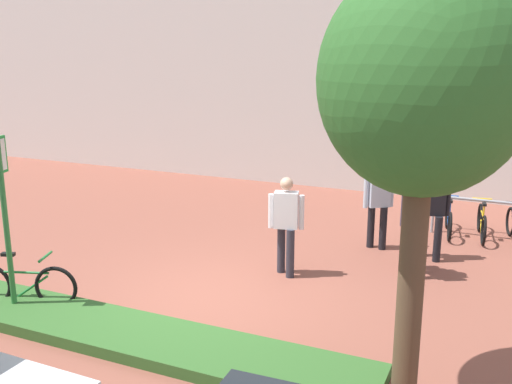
# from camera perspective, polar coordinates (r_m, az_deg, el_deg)

# --- Properties ---
(ground_plane) EXTENTS (60.00, 60.00, 0.00)m
(ground_plane) POSITION_cam_1_polar(r_m,az_deg,el_deg) (9.21, -4.78, -10.50)
(ground_plane) COLOR brown
(building_facade) EXTENTS (28.00, 1.20, 10.00)m
(building_facade) POSITION_cam_1_polar(r_m,az_deg,el_deg) (16.46, 10.03, 17.88)
(building_facade) COLOR silver
(building_facade) RESTS_ON ground
(planter_strip) EXTENTS (7.00, 1.10, 0.16)m
(planter_strip) POSITION_cam_1_polar(r_m,az_deg,el_deg) (8.23, -12.99, -13.34)
(planter_strip) COLOR #336028
(planter_strip) RESTS_ON ground
(tree_sidewalk) EXTENTS (2.11, 2.11, 4.67)m
(tree_sidewalk) POSITION_cam_1_polar(r_m,az_deg,el_deg) (5.97, 16.21, 10.18)
(tree_sidewalk) COLOR brown
(tree_sidewalk) RESTS_ON ground
(parking_sign_post) EXTENTS (0.13, 0.35, 2.64)m
(parking_sign_post) POSITION_cam_1_polar(r_m,az_deg,el_deg) (8.92, -23.53, -0.78)
(parking_sign_post) COLOR #2D7238
(parking_sign_post) RESTS_ON ground
(bike_at_sign) EXTENTS (1.61, 0.63, 0.86)m
(bike_at_sign) POSITION_cam_1_polar(r_m,az_deg,el_deg) (9.50, -21.86, -8.45)
(bike_at_sign) COLOR black
(bike_at_sign) RESTS_ON ground
(bike_rack_cluster) EXTENTS (2.66, 1.58, 0.83)m
(bike_rack_cluster) POSITION_cam_1_polar(r_m,az_deg,el_deg) (12.77, 22.72, -2.89)
(bike_rack_cluster) COLOR #99999E
(bike_rack_cluster) RESTS_ON ground
(bollard_steel) EXTENTS (0.16, 0.16, 0.90)m
(bollard_steel) POSITION_cam_1_polar(r_m,az_deg,el_deg) (10.63, 14.80, -4.95)
(bollard_steel) COLOR #ADADB2
(bollard_steel) RESTS_ON ground
(person_shirt_white) EXTENTS (0.59, 0.33, 1.72)m
(person_shirt_white) POSITION_cam_1_polar(r_m,az_deg,el_deg) (9.84, 2.97, -2.75)
(person_shirt_white) COLOR #2D2D38
(person_shirt_white) RESTS_ON ground
(person_suited_dark) EXTENTS (0.47, 0.45, 1.72)m
(person_suited_dark) POSITION_cam_1_polar(r_m,az_deg,el_deg) (10.13, 15.18, -2.75)
(person_suited_dark) COLOR #383342
(person_suited_dark) RESTS_ON ground
(person_casual_tan) EXTENTS (0.51, 0.43, 1.72)m
(person_casual_tan) POSITION_cam_1_polar(r_m,az_deg,el_deg) (11.39, 11.91, -0.72)
(person_casual_tan) COLOR black
(person_casual_tan) RESTS_ON ground
(person_suited_navy) EXTENTS (0.58, 0.36, 1.72)m
(person_suited_navy) POSITION_cam_1_polar(r_m,az_deg,el_deg) (11.07, 16.96, -1.46)
(person_suited_navy) COLOR black
(person_suited_navy) RESTS_ON ground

